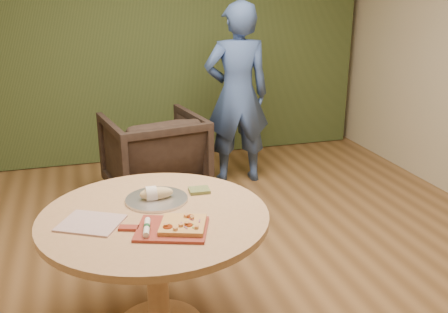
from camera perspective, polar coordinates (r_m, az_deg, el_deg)
name	(u,v)px	position (r m, az deg, el deg)	size (l,w,h in m)	color
room_shell	(236,80)	(2.90, 1.35, 8.73)	(5.04, 6.04, 2.84)	brown
curtain	(155,35)	(5.71, -7.86, 13.57)	(4.80, 0.14, 2.78)	#2F3E1C
pedestal_table	(155,237)	(2.79, -7.85, -9.08)	(1.24, 1.24, 0.75)	tan
pizza_paddle	(170,229)	(2.54, -6.19, -8.24)	(0.47, 0.38, 0.01)	#973426
flatbread_pizza	(183,225)	(2.54, -4.72, -7.76)	(0.28, 0.28, 0.04)	#E6B05A
cutlery_roll	(147,227)	(2.52, -8.82, -7.99)	(0.06, 0.20, 0.03)	white
newspaper	(91,223)	(2.68, -14.97, -7.35)	(0.30, 0.25, 0.01)	white
serving_tray	(157,199)	(2.89, -7.70, -4.86)	(0.36, 0.36, 0.02)	silver
bread_roll	(155,194)	(2.87, -7.91, -4.21)	(0.19, 0.09, 0.09)	#E0C588
green_packet	(199,190)	(2.98, -2.85, -3.87)	(0.12, 0.10, 0.02)	#4E5C29
armchair	(154,151)	(4.75, -8.00, 0.64)	(0.85, 0.80, 0.88)	black
person_standing	(237,95)	(4.96, 1.51, 7.07)	(0.65, 0.43, 1.79)	#38538E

